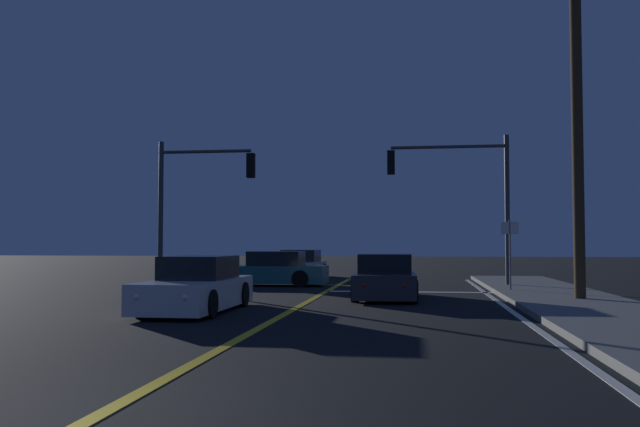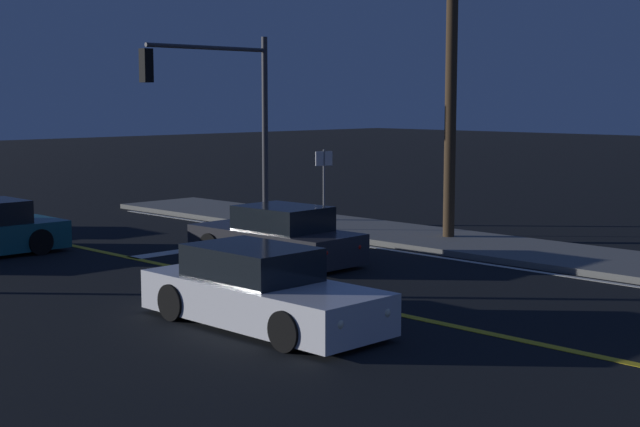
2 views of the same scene
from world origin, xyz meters
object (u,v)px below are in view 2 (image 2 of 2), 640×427
car_following_oncoming_charcoal (277,238)px  street_sign_corner (324,178)px  car_side_waiting_white (260,292)px  traffic_signal_near_right (223,99)px  utility_pole_right (452,42)px

car_following_oncoming_charcoal → street_sign_corner: street_sign_corner is taller
car_side_waiting_white → traffic_signal_near_right: (7.01, 9.52, 3.22)m
car_following_oncoming_charcoal → utility_pole_right: 7.19m
car_side_waiting_white → street_sign_corner: bearing=-141.2°
traffic_signal_near_right → utility_pole_right: size_ratio=0.56×
car_side_waiting_white → utility_pole_right: bearing=-160.8°
car_following_oncoming_charcoal → street_sign_corner: bearing=29.1°
car_side_waiting_white → traffic_signal_near_right: traffic_signal_near_right is taller
street_sign_corner → car_side_waiting_white: bearing=-141.1°
car_side_waiting_white → street_sign_corner: size_ratio=1.94×
car_side_waiting_white → car_following_oncoming_charcoal: bearing=-135.2°
utility_pole_right → street_sign_corner: (-1.40, 3.31, -3.67)m
car_side_waiting_white → car_following_oncoming_charcoal: same height
car_following_oncoming_charcoal → utility_pole_right: utility_pole_right is taller
traffic_signal_near_right → utility_pole_right: utility_pole_right is taller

